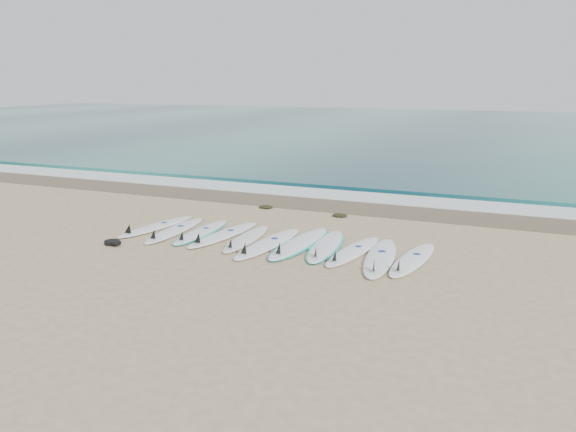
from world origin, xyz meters
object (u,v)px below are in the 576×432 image
at_px(surfboard_0, 155,227).
at_px(leash_coil, 113,242).
at_px(surfboard_10, 412,260).
at_px(surfboard_5, 267,244).

relative_size(surfboard_0, leash_coil, 5.38).
relative_size(surfboard_0, surfboard_10, 0.99).
xyz_separation_m(surfboard_10, leash_coil, (-6.11, -1.26, -0.01)).
bearing_deg(surfboard_0, surfboard_10, 6.60).
distance_m(surfboard_5, surfboard_10, 3.03).
distance_m(surfboard_0, leash_coil, 1.46).
height_order(surfboard_0, surfboard_10, surfboard_10).
height_order(surfboard_5, surfboard_10, surfboard_5).
bearing_deg(surfboard_5, leash_coil, -155.01).
relative_size(surfboard_5, surfboard_10, 1.08).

